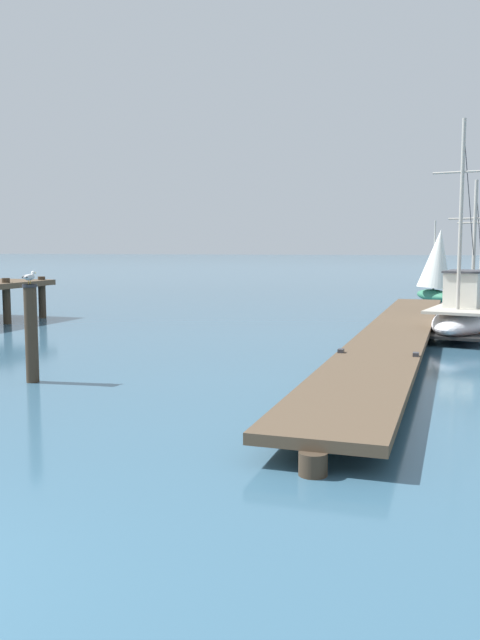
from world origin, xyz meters
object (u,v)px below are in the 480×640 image
Objects in this scene: mooring_piling at (31,332)px; perched_seagull at (29,277)px; distant_sailboat at (437,267)px; fishing_boat_3 at (469,314)px.

mooring_piling is 5.30× the size of perched_seagull.
mooring_piling is 0.50× the size of distant_sailboat.
fishing_boat_3 is 13.80m from mooring_piling.
distant_sailboat is at bearing 68.15° from mooring_piling.
distant_sailboat is at bearing 68.15° from perched_seagull.
fishing_boat_3 reaches higher than perched_seagull.
mooring_piling is at bearing -111.85° from distant_sailboat.
perched_seagull reaches higher than mooring_piling.
fishing_boat_3 is 13.89m from perched_seagull.
fishing_boat_3 is 12.46m from distant_sailboat.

